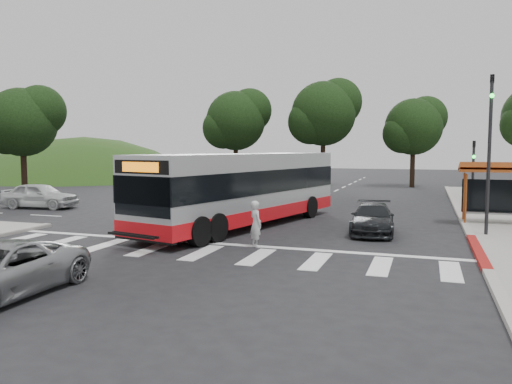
% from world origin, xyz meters
% --- Properties ---
extents(ground, '(140.00, 140.00, 0.00)m').
position_xyz_m(ground, '(0.00, 0.00, 0.00)').
color(ground, black).
rests_on(ground, ground).
extents(sidewalk_east, '(4.00, 40.00, 0.12)m').
position_xyz_m(sidewalk_east, '(11.00, 8.00, 0.06)').
color(sidewalk_east, gray).
rests_on(sidewalk_east, ground).
extents(curb_east, '(0.30, 40.00, 0.15)m').
position_xyz_m(curb_east, '(9.00, 8.00, 0.07)').
color(curb_east, '#9E9991').
rests_on(curb_east, ground).
extents(curb_east_red, '(0.32, 6.00, 0.15)m').
position_xyz_m(curb_east_red, '(9.00, -2.00, 0.08)').
color(curb_east_red, maroon).
rests_on(curb_east_red, ground).
extents(hillside_nw, '(44.00, 44.00, 10.00)m').
position_xyz_m(hillside_nw, '(-32.00, 30.00, 0.00)').
color(hillside_nw, '#1C3A12').
rests_on(hillside_nw, ground).
extents(crosswalk_ladder, '(18.00, 2.60, 0.01)m').
position_xyz_m(crosswalk_ladder, '(0.00, -5.00, 0.01)').
color(crosswalk_ladder, silver).
rests_on(crosswalk_ladder, ground).
extents(bus_shelter, '(4.20, 1.60, 2.86)m').
position_xyz_m(bus_shelter, '(10.80, 5.10, 2.35)').
color(bus_shelter, '#A64A1B').
rests_on(bus_shelter, sidewalk_east).
extents(traffic_signal_ne_tall, '(0.18, 0.37, 6.50)m').
position_xyz_m(traffic_signal_ne_tall, '(9.60, 1.49, 3.88)').
color(traffic_signal_ne_tall, black).
rests_on(traffic_signal_ne_tall, ground).
extents(traffic_signal_ne_short, '(0.18, 0.37, 4.00)m').
position_xyz_m(traffic_signal_ne_short, '(9.60, 8.49, 2.48)').
color(traffic_signal_ne_short, black).
rests_on(traffic_signal_ne_short, ground).
extents(tree_north_a, '(6.60, 6.15, 10.17)m').
position_xyz_m(tree_north_a, '(-1.92, 26.07, 6.92)').
color(tree_north_a, black).
rests_on(tree_north_a, ground).
extents(tree_north_b, '(5.72, 5.33, 8.43)m').
position_xyz_m(tree_north_b, '(6.07, 28.06, 5.66)').
color(tree_north_b, black).
rests_on(tree_north_b, ground).
extents(tree_north_c, '(6.16, 5.74, 9.30)m').
position_xyz_m(tree_north_c, '(-9.92, 24.06, 6.29)').
color(tree_north_c, black).
rests_on(tree_north_c, ground).
extents(tree_west_a, '(5.72, 5.33, 8.43)m').
position_xyz_m(tree_west_a, '(-21.93, 10.06, 5.66)').
color(tree_west_a, black).
rests_on(tree_west_a, ground).
extents(transit_bus, '(5.80, 13.27, 3.35)m').
position_xyz_m(transit_bus, '(-0.69, 1.10, 1.68)').
color(transit_bus, '#A8AAAD').
rests_on(transit_bus, ground).
extents(pedestrian, '(0.73, 0.73, 1.70)m').
position_xyz_m(pedestrian, '(1.43, -3.43, 0.85)').
color(pedestrian, silver).
rests_on(pedestrian, ground).
extents(dark_sedan, '(2.07, 4.43, 1.25)m').
position_xyz_m(dark_sedan, '(5.14, 1.04, 0.63)').
color(dark_sedan, black).
rests_on(dark_sedan, ground).
extents(west_car_white, '(4.70, 2.31, 1.54)m').
position_xyz_m(west_car_white, '(-14.70, 3.57, 0.77)').
color(west_car_white, silver).
rests_on(west_car_white, ground).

